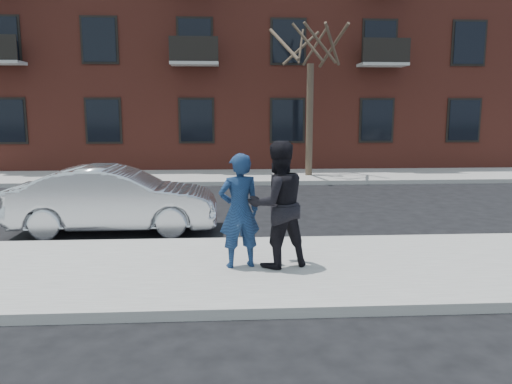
{
  "coord_description": "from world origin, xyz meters",
  "views": [
    {
      "loc": [
        1.29,
        -8.0,
        2.65
      ],
      "look_at": [
        1.81,
        0.4,
        1.26
      ],
      "focal_mm": 35.0,
      "sensor_mm": 36.0,
      "label": 1
    }
  ],
  "objects": [
    {
      "name": "near_sidewalk",
      "position": [
        0.0,
        -0.25,
        0.07
      ],
      "size": [
        50.0,
        3.5,
        0.15
      ],
      "primitive_type": "cube",
      "color": "gray",
      "rests_on": "ground"
    },
    {
      "name": "street_tree",
      "position": [
        4.5,
        11.0,
        5.52
      ],
      "size": [
        3.6,
        3.6,
        6.8
      ],
      "color": "#3B2F22",
      "rests_on": "far_sidewalk"
    },
    {
      "name": "man_hoodie",
      "position": [
        1.5,
        -0.24,
        1.07
      ],
      "size": [
        0.75,
        0.58,
        1.84
      ],
      "rotation": [
        0.0,
        0.0,
        3.37
      ],
      "color": "navy",
      "rests_on": "near_sidewalk"
    },
    {
      "name": "far_sidewalk",
      "position": [
        0.0,
        11.25,
        0.07
      ],
      "size": [
        50.0,
        3.5,
        0.15
      ],
      "primitive_type": "cube",
      "color": "gray",
      "rests_on": "ground"
    },
    {
      "name": "far_curb",
      "position": [
        0.0,
        9.45,
        0.07
      ],
      "size": [
        50.0,
        0.1,
        0.15
      ],
      "primitive_type": "cube",
      "color": "#999691",
      "rests_on": "ground"
    },
    {
      "name": "silver_sedan",
      "position": [
        -1.11,
        2.85,
        0.72
      ],
      "size": [
        4.39,
        1.56,
        1.44
      ],
      "primitive_type": "imported",
      "rotation": [
        0.0,
        0.0,
        1.58
      ],
      "color": "#B7BABF",
      "rests_on": "ground"
    },
    {
      "name": "apartment_building",
      "position": [
        2.0,
        18.0,
        6.16
      ],
      "size": [
        24.3,
        10.3,
        12.3
      ],
      "color": "maroon",
      "rests_on": "ground"
    },
    {
      "name": "ground",
      "position": [
        0.0,
        0.0,
        0.0
      ],
      "size": [
        100.0,
        100.0,
        0.0
      ],
      "primitive_type": "plane",
      "color": "black",
      "rests_on": "ground"
    },
    {
      "name": "man_peacoat",
      "position": [
        2.11,
        -0.25,
        1.16
      ],
      "size": [
        1.18,
        1.04,
        2.03
      ],
      "rotation": [
        0.0,
        0.0,
        3.46
      ],
      "color": "black",
      "rests_on": "near_sidewalk"
    },
    {
      "name": "near_curb",
      "position": [
        0.0,
        1.55,
        0.07
      ],
      "size": [
        50.0,
        0.1,
        0.15
      ],
      "primitive_type": "cube",
      "color": "#999691",
      "rests_on": "ground"
    }
  ]
}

